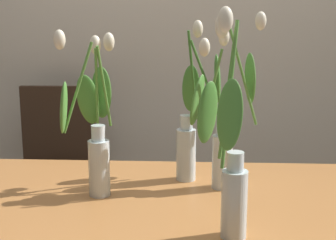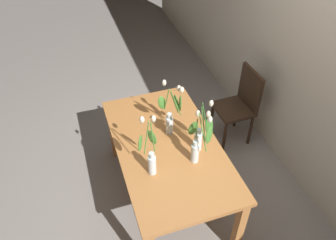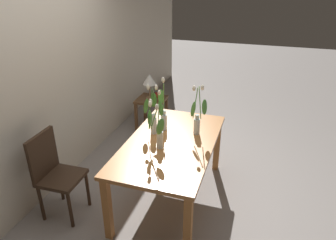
# 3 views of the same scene
# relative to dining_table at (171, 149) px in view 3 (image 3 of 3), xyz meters

# --- Properties ---
(ground_plane) EXTENTS (18.00, 18.00, 0.00)m
(ground_plane) POSITION_rel_dining_table_xyz_m (0.00, 0.00, -0.65)
(ground_plane) COLOR gray
(room_wall_rear) EXTENTS (9.00, 0.10, 2.70)m
(room_wall_rear) POSITION_rel_dining_table_xyz_m (0.00, 1.44, 0.70)
(room_wall_rear) COLOR beige
(room_wall_rear) RESTS_ON ground
(dining_table) EXTENTS (1.60, 0.90, 0.74)m
(dining_table) POSITION_rel_dining_table_xyz_m (0.00, 0.00, 0.00)
(dining_table) COLOR #B7753D
(dining_table) RESTS_ON ground
(tulip_vase_0) EXTENTS (0.14, 0.19, 0.59)m
(tulip_vase_0) POSITION_rel_dining_table_xyz_m (0.24, -0.22, 0.28)
(tulip_vase_0) COLOR silver
(tulip_vase_0) RESTS_ON dining_table
(tulip_vase_1) EXTENTS (0.17, 0.16, 0.55)m
(tulip_vase_1) POSITION_rel_dining_table_xyz_m (0.15, 0.26, 0.28)
(tulip_vase_1) COLOR silver
(tulip_vase_1) RESTS_ON dining_table
(tulip_vase_2) EXTENTS (0.26, 0.15, 0.58)m
(tulip_vase_2) POSITION_rel_dining_table_xyz_m (0.25, 0.17, 0.28)
(tulip_vase_2) COLOR silver
(tulip_vase_2) RESTS_ON dining_table
(tulip_vase_3) EXTENTS (0.17, 0.21, 0.52)m
(tulip_vase_3) POSITION_rel_dining_table_xyz_m (-0.17, 0.09, 0.29)
(tulip_vase_3) COLOR silver
(tulip_vase_3) RESTS_ON dining_table
(dining_chair) EXTENTS (0.41, 0.41, 0.93)m
(dining_chair) POSITION_rel_dining_table_xyz_m (-0.57, 1.07, -0.12)
(dining_chair) COLOR #382619
(dining_chair) RESTS_ON ground
(side_table) EXTENTS (0.44, 0.44, 0.55)m
(side_table) POSITION_rel_dining_table_xyz_m (1.54, 0.81, -0.22)
(side_table) COLOR brown
(side_table) RESTS_ON ground
(table_lamp) EXTENTS (0.22, 0.22, 0.40)m
(table_lamp) POSITION_rel_dining_table_xyz_m (1.54, 0.83, 0.21)
(table_lamp) COLOR olive
(table_lamp) RESTS_ON side_table
(pillar_candle) EXTENTS (0.06, 0.06, 0.07)m
(pillar_candle) POSITION_rel_dining_table_xyz_m (1.63, 0.75, -0.06)
(pillar_candle) COLOR #B72D23
(pillar_candle) RESTS_ON side_table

